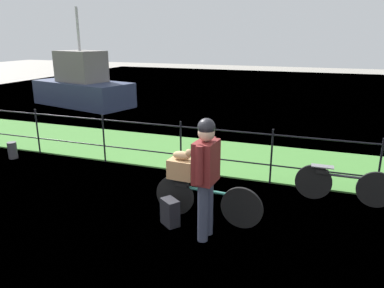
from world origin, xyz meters
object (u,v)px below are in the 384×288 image
wooden_crate (182,169)px  terrier_dog (183,155)px  bicycle_main (206,200)px  bicycle_parked (343,184)px  cyclist_person (206,169)px  backpack_on_paving (170,212)px  mooring_bollard (13,150)px  moored_boat_near (83,86)px

wooden_crate → terrier_dog: bearing=-3.3°
bicycle_main → terrier_dog: (-0.37, 0.02, 0.66)m
bicycle_main → bicycle_parked: bearing=35.1°
cyclist_person → bicycle_parked: (1.79, 1.82, -0.68)m
backpack_on_paving → bicycle_parked: (2.38, 1.67, 0.12)m
terrier_dog → cyclist_person: (0.51, -0.48, 0.01)m
terrier_dog → backpack_on_paving: terrier_dog is taller
mooring_bollard → terrier_dog: bearing=-14.9°
bicycle_main → mooring_bollard: (-5.01, 1.26, -0.14)m
bicycle_parked → moored_boat_near: size_ratio=0.35×
terrier_dog → wooden_crate: bearing=176.7°
bicycle_main → cyclist_person: cyclist_person is taller
cyclist_person → moored_boat_near: (-7.68, 7.84, -0.23)m
bicycle_main → bicycle_parked: size_ratio=1.08×
moored_boat_near → bicycle_parked: bearing=-32.5°
wooden_crate → cyclist_person: (0.54, -0.48, 0.24)m
moored_boat_near → wooden_crate: bearing=-45.9°
moored_boat_near → terrier_dog: bearing=-45.8°
bicycle_main → mooring_bollard: bicycle_main is taller
bicycle_main → backpack_on_paving: 0.56m
bicycle_main → cyclist_person: size_ratio=1.00×
bicycle_main → moored_boat_near: (-7.54, 7.38, 0.44)m
bicycle_main → moored_boat_near: bearing=135.6°
bicycle_parked → moored_boat_near: 11.23m
backpack_on_paving → cyclist_person: bearing=-157.8°
backpack_on_paving → mooring_bollard: bearing=17.0°
wooden_crate → moored_boat_near: moored_boat_near is taller
mooring_bollard → bicycle_parked: size_ratio=0.24×
wooden_crate → moored_boat_near: bearing=134.1°
cyclist_person → mooring_bollard: (-5.16, 1.72, -0.81)m
terrier_dog → bicycle_parked: 2.74m
bicycle_main → bicycle_parked: (1.94, 1.36, -0.01)m
cyclist_person → moored_boat_near: bearing=134.4°
backpack_on_paving → wooden_crate: bearing=-63.4°
cyclist_person → bicycle_parked: cyclist_person is taller
terrier_dog → bicycle_main: bearing=-3.3°
terrier_dog → backpack_on_paving: (-0.08, -0.33, -0.79)m
backpack_on_paving → bicycle_parked: size_ratio=0.26×
backpack_on_paving → bicycle_parked: bearing=-108.9°
terrier_dog → backpack_on_paving: bearing=-103.5°
backpack_on_paving → mooring_bollard: size_ratio=1.06×
bicycle_main → cyclist_person: (0.15, -0.46, 0.67)m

